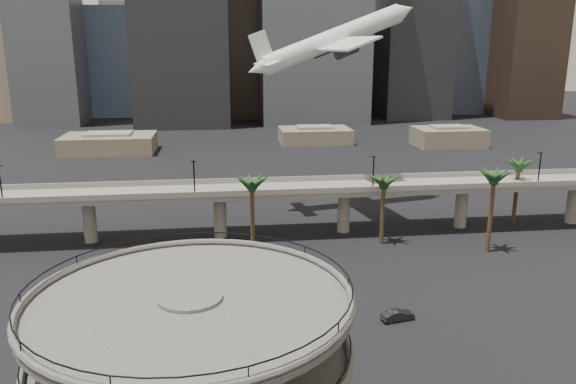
{
  "coord_description": "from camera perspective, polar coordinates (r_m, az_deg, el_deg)",
  "views": [
    {
      "loc": [
        -10.73,
        -39.19,
        32.55
      ],
      "look_at": [
        -2.42,
        28.0,
        14.82
      ],
      "focal_mm": 35.0,
      "sensor_mm": 36.0,
      "label": 1
    }
  ],
  "objects": [
    {
      "name": "parking_ramp",
      "position": [
        41.95,
        -9.5,
        -18.34
      ],
      "size": [
        22.2,
        22.2,
        17.35
      ],
      "color": "#4A4845",
      "rests_on": "ground"
    },
    {
      "name": "overpass",
      "position": [
        98.09,
        -0.53,
        -0.22
      ],
      "size": [
        130.0,
        9.3,
        14.7
      ],
      "color": "#68635D",
      "rests_on": "ground"
    },
    {
      "name": "palm_trees",
      "position": [
        94.86,
        12.99,
        1.35
      ],
      "size": [
        54.4,
        18.4,
        14.0
      ],
      "color": "#4A321F",
      "rests_on": "ground"
    },
    {
      "name": "low_buildings",
      "position": [
        184.74,
        -1.49,
        5.42
      ],
      "size": [
        135.0,
        27.5,
        6.8
      ],
      "color": "#635B49",
      "rests_on": "ground"
    },
    {
      "name": "skyline",
      "position": [
        257.96,
        -1.35,
        17.8
      ],
      "size": [
        269.0,
        86.0,
        127.42
      ],
      "color": "gray",
      "rests_on": "ground"
    },
    {
      "name": "airborne_jet",
      "position": [
        111.26,
        4.56,
        15.13
      ],
      "size": [
        34.84,
        31.74,
        15.4
      ],
      "rotation": [
        0.0,
        -0.34,
        0.2
      ],
      "color": "silver",
      "rests_on": "ground"
    },
    {
      "name": "car_a",
      "position": [
        65.83,
        0.15,
        -14.19
      ],
      "size": [
        4.86,
        3.03,
        1.54
      ],
      "primitive_type": "imported",
      "rotation": [
        0.0,
        0.0,
        1.86
      ],
      "color": "#A71736",
      "rests_on": "ground"
    },
    {
      "name": "car_b",
      "position": [
        71.27,
        11.07,
        -12.18
      ],
      "size": [
        4.34,
        2.27,
        1.36
      ],
      "primitive_type": "imported",
      "rotation": [
        0.0,
        0.0,
        1.78
      ],
      "color": "black",
      "rests_on": "ground"
    }
  ]
}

